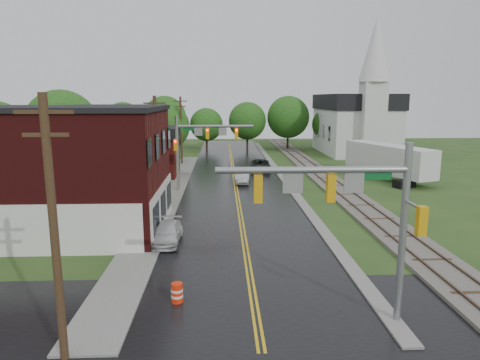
{
  "coord_description": "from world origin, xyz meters",
  "views": [
    {
      "loc": [
        -1.34,
        -13.49,
        8.83
      ],
      "look_at": [
        -0.18,
        14.14,
        3.5
      ],
      "focal_mm": 32.0,
      "sensor_mm": 36.0,
      "label": 1
    }
  ],
  "objects": [
    {
      "name": "traffic_signal_far",
      "position": [
        -3.47,
        27.0,
        4.97
      ],
      "size": [
        7.34,
        0.43,
        7.2
      ],
      "color": "gray",
      "rests_on": "ground"
    },
    {
      "name": "brick_building",
      "position": [
        -12.48,
        15.0,
        4.15
      ],
      "size": [
        14.3,
        10.3,
        8.3
      ],
      "color": "#490F0F",
      "rests_on": "ground"
    },
    {
      "name": "traffic_signal_near",
      "position": [
        3.47,
        2.0,
        4.97
      ],
      "size": [
        7.34,
        0.3,
        7.2
      ],
      "color": "gray",
      "rests_on": "ground"
    },
    {
      "name": "sidewalk_left",
      "position": [
        -6.2,
        25.0,
        0.0
      ],
      "size": [
        2.4,
        50.0,
        0.12
      ],
      "primitive_type": "cube",
      "color": "gray",
      "rests_on": "ground"
    },
    {
      "name": "utility_pole_a",
      "position": [
        -6.8,
        0.0,
        4.72
      ],
      "size": [
        1.8,
        0.28,
        9.0
      ],
      "color": "#382616",
      "rests_on": "ground"
    },
    {
      "name": "tree_left_c",
      "position": [
        -13.85,
        39.9,
        4.51
      ],
      "size": [
        6.0,
        6.0,
        7.65
      ],
      "color": "black",
      "rests_on": "ground"
    },
    {
      "name": "tree_left_e",
      "position": [
        -8.85,
        45.9,
        4.81
      ],
      "size": [
        6.4,
        6.4,
        8.16
      ],
      "color": "black",
      "rests_on": "ground"
    },
    {
      "name": "main_road",
      "position": [
        0.0,
        30.0,
        0.0
      ],
      "size": [
        10.0,
        90.0,
        0.02
      ],
      "primitive_type": "cube",
      "color": "black",
      "rests_on": "ground"
    },
    {
      "name": "ground",
      "position": [
        0.0,
        0.0,
        0.0
      ],
      "size": [
        160.0,
        160.0,
        0.0
      ],
      "primitive_type": "plane",
      "color": "#254319",
      "rests_on": "ground"
    },
    {
      "name": "utility_pole_c",
      "position": [
        -6.8,
        44.0,
        4.72
      ],
      "size": [
        1.8,
        0.28,
        9.0
      ],
      "color": "#382616",
      "rests_on": "ground"
    },
    {
      "name": "curb_right",
      "position": [
        5.4,
        35.0,
        0.0
      ],
      "size": [
        0.8,
        70.0,
        0.12
      ],
      "primitive_type": "cube",
      "color": "gray",
      "rests_on": "ground"
    },
    {
      "name": "sedan_silver",
      "position": [
        0.8,
        30.62,
        0.67
      ],
      "size": [
        1.79,
        4.16,
        1.33
      ],
      "primitive_type": "imported",
      "rotation": [
        0.0,
        0.0,
        -0.1
      ],
      "color": "#ADADB2",
      "rests_on": "ground"
    },
    {
      "name": "suv_dark",
      "position": [
        3.32,
        38.02,
        0.7
      ],
      "size": [
        2.52,
        5.12,
        1.4
      ],
      "primitive_type": "imported",
      "rotation": [
        0.0,
        0.0,
        -0.04
      ],
      "color": "black",
      "rests_on": "ground"
    },
    {
      "name": "yellow_house",
      "position": [
        -11.0,
        26.0,
        3.2
      ],
      "size": [
        8.0,
        7.0,
        6.4
      ],
      "primitive_type": "cube",
      "color": "tan",
      "rests_on": "ground"
    },
    {
      "name": "tree_left_b",
      "position": [
        -17.85,
        31.9,
        5.72
      ],
      "size": [
        7.6,
        7.6,
        9.69
      ],
      "color": "black",
      "rests_on": "ground"
    },
    {
      "name": "railroad",
      "position": [
        10.0,
        35.0,
        0.11
      ],
      "size": [
        3.2,
        80.0,
        0.3
      ],
      "color": "#59544C",
      "rests_on": "ground"
    },
    {
      "name": "semi_trailer",
      "position": [
        16.8,
        32.01,
        2.26
      ],
      "size": [
        6.36,
        12.19,
        3.8
      ],
      "color": "black",
      "rests_on": "ground"
    },
    {
      "name": "church",
      "position": [
        20.0,
        53.74,
        5.83
      ],
      "size": [
        10.4,
        18.4,
        20.0
      ],
      "color": "silver",
      "rests_on": "ground"
    },
    {
      "name": "construction_barrel",
      "position": [
        -3.36,
        4.0,
        0.45
      ],
      "size": [
        0.66,
        0.66,
        0.89
      ],
      "primitive_type": "cylinder",
      "rotation": [
        0.0,
        0.0,
        -0.42
      ],
      "color": "red",
      "rests_on": "ground"
    },
    {
      "name": "utility_pole_b",
      "position": [
        -6.8,
        22.0,
        4.72
      ],
      "size": [
        1.8,
        0.28,
        9.0
      ],
      "color": "#382616",
      "rests_on": "ground"
    },
    {
      "name": "darkred_building",
      "position": [
        -10.0,
        35.0,
        2.2
      ],
      "size": [
        7.0,
        6.0,
        4.4
      ],
      "primitive_type": "cube",
      "color": "#3F0F0C",
      "rests_on": "ground"
    },
    {
      "name": "cross_road",
      "position": [
        0.0,
        2.0,
        0.0
      ],
      "size": [
        60.0,
        9.0,
        0.02
      ],
      "primitive_type": "cube",
      "color": "black",
      "rests_on": "ground"
    },
    {
      "name": "pickup_white",
      "position": [
        -4.8,
        11.99,
        0.6
      ],
      "size": [
        1.79,
        4.15,
        1.19
      ],
      "primitive_type": "imported",
      "rotation": [
        0.0,
        0.0,
        -0.03
      ],
      "color": "silver",
      "rests_on": "ground"
    }
  ]
}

